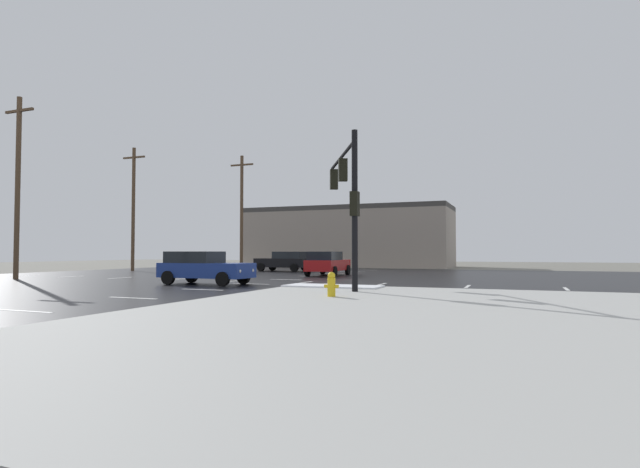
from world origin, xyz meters
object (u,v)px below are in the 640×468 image
Objects in this scene: sedan_black at (285,261)px; utility_pole_mid at (18,184)px; traffic_signal_mast at (347,188)px; fire_hydrant at (331,284)px; utility_pole_far at (133,207)px; utility_pole_distant at (242,210)px; sedan_blue at (203,267)px; sedan_red at (327,263)px.

sedan_black is 0.44× the size of utility_pole_mid.
traffic_signal_mast is 20.89m from sedan_black.
fire_hydrant is 0.08× the size of utility_pole_far.
fire_hydrant is 22.26m from utility_pole_mid.
utility_pole_distant is (7.35, 5.04, -0.14)m from utility_pole_far.
utility_pole_distant is at bearing 12.40° from traffic_signal_mast.
sedan_black is at bearing 60.07° from utility_pole_mid.
utility_pole_distant is at bearing 115.99° from sedan_blue.
utility_pole_far reaches higher than sedan_blue.
sedan_black is at bearing 119.23° from fire_hydrant.
traffic_signal_mast is 1.29× the size of sedan_red.
utility_pole_mid reaches higher than fire_hydrant.
utility_pole_mid is at bearing 166.73° from fire_hydrant.
utility_pole_far is at bearing 81.19° from sedan_red.
utility_pole_mid is (-12.61, -0.18, 4.65)m from sedan_blue.
utility_pole_distant is at bearing 126.53° from fire_hydrant.
traffic_signal_mast is 0.58× the size of utility_pole_far.
traffic_signal_mast is 5.25m from fire_hydrant.
traffic_signal_mast is 20.48m from utility_pole_mid.
sedan_black is at bearing 4.59° from traffic_signal_mast.
traffic_signal_mast is at bearing -158.39° from sedan_red.
utility_pole_far is (-23.30, 13.72, 1.20)m from traffic_signal_mast.
traffic_signal_mast is at bearing -49.64° from utility_pole_distant.
sedan_black is at bearing 43.28° from sedan_red.
utility_pole_distant is at bearing -11.73° from sedan_black.
sedan_red is (-6.04, 15.54, 0.32)m from fire_hydrant.
utility_pole_distant is (4.45, 17.53, -0.30)m from utility_pole_mid.
sedan_black is (-11.10, 17.38, -3.29)m from traffic_signal_mast.
sedan_black is at bearing 102.50° from sedan_blue.
sedan_blue is 0.44× the size of utility_pole_far.
fire_hydrant is (0.73, -3.75, -3.61)m from traffic_signal_mast.
utility_pole_far reaches higher than utility_pole_distant.
sedan_blue is at bearing 148.80° from fire_hydrant.
sedan_blue is at bearing 51.79° from traffic_signal_mast.
traffic_signal_mast is at bearing -30.50° from utility_pole_far.
sedan_red and sedan_black have the same top height.
fire_hydrant is at bearing -36.03° from utility_pole_far.
sedan_blue and sedan_black have the same top height.
traffic_signal_mast is 13.34m from sedan_red.
sedan_blue is at bearing -38.46° from utility_pole_far.
utility_pole_distant reaches higher than sedan_red.
sedan_black is at bearing -15.90° from utility_pole_distant.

